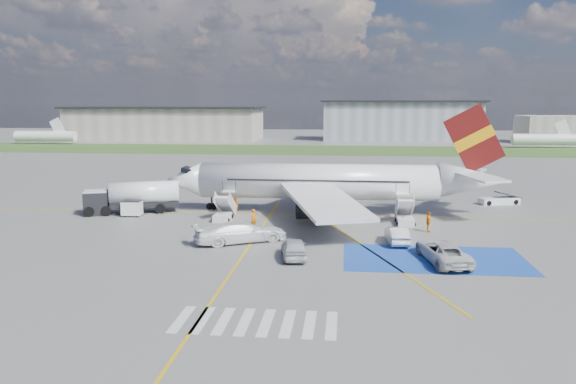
% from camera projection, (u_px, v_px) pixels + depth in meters
% --- Properties ---
extents(ground, '(400.00, 400.00, 0.00)m').
position_uv_depth(ground, '(309.00, 243.00, 48.53)').
color(ground, '#60605E').
rests_on(ground, ground).
extents(grass_strip, '(400.00, 30.00, 0.01)m').
position_uv_depth(grass_strip, '(334.00, 150.00, 141.82)').
color(grass_strip, '#2D4C1E').
rests_on(grass_strip, ground).
extents(taxiway_line_main, '(120.00, 0.20, 0.01)m').
position_uv_depth(taxiway_line_main, '(317.00, 215.00, 60.31)').
color(taxiway_line_main, gold).
rests_on(taxiway_line_main, ground).
extents(taxiway_line_cross, '(0.20, 60.00, 0.01)m').
position_uv_depth(taxiway_line_cross, '(229.00, 276.00, 39.22)').
color(taxiway_line_cross, gold).
rests_on(taxiway_line_cross, ground).
extents(taxiway_line_diag, '(20.71, 56.45, 0.01)m').
position_uv_depth(taxiway_line_diag, '(317.00, 215.00, 60.31)').
color(taxiway_line_diag, gold).
rests_on(taxiway_line_diag, ground).
extents(staging_box, '(14.00, 8.00, 0.01)m').
position_uv_depth(staging_box, '(434.00, 259.00, 43.58)').
color(staging_box, '#1B43A2').
rests_on(staging_box, ground).
extents(crosswalk, '(9.00, 4.00, 0.01)m').
position_uv_depth(crosswalk, '(255.00, 322.00, 31.04)').
color(crosswalk, silver).
rests_on(crosswalk, ground).
extents(terminal_west, '(60.00, 22.00, 10.00)m').
position_uv_depth(terminal_west, '(166.00, 124.00, 181.01)').
color(terminal_west, gray).
rests_on(terminal_west, ground).
extents(terminal_centre, '(48.00, 18.00, 12.00)m').
position_uv_depth(terminal_centre, '(400.00, 121.00, 178.10)').
color(terminal_centre, gray).
rests_on(terminal_centre, ground).
extents(airliner, '(36.81, 32.95, 11.92)m').
position_uv_depth(airliner, '(332.00, 182.00, 61.58)').
color(airliner, white).
rests_on(airliner, ground).
extents(airstairs_fwd, '(1.90, 5.20, 3.60)m').
position_uv_depth(airstairs_fwd, '(223.00, 214.00, 57.95)').
color(airstairs_fwd, white).
rests_on(airstairs_fwd, ground).
extents(airstairs_aft, '(1.90, 5.20, 3.60)m').
position_uv_depth(airstairs_aft, '(405.00, 218.00, 56.06)').
color(airstairs_aft, white).
rests_on(airstairs_aft, ground).
extents(fuel_tanker, '(10.28, 5.93, 3.42)m').
position_uv_depth(fuel_tanker, '(133.00, 200.00, 61.53)').
color(fuel_tanker, black).
rests_on(fuel_tanker, ground).
extents(gpu_cart, '(2.15, 1.49, 1.71)m').
position_uv_depth(gpu_cart, '(132.00, 209.00, 59.68)').
color(gpu_cart, white).
rests_on(gpu_cart, ground).
extents(belt_loader, '(5.26, 3.08, 1.52)m').
position_uv_depth(belt_loader, '(499.00, 201.00, 66.91)').
color(belt_loader, white).
rests_on(belt_loader, ground).
extents(car_silver_a, '(2.63, 4.95, 1.60)m').
position_uv_depth(car_silver_a, '(294.00, 248.00, 43.73)').
color(car_silver_a, '#B9BCC1').
rests_on(car_silver_a, ground).
extents(car_silver_b, '(1.92, 4.58, 1.47)m').
position_uv_depth(car_silver_b, '(397.00, 235.00, 48.27)').
color(car_silver_b, silver).
rests_on(car_silver_b, ground).
extents(van_white_a, '(3.46, 5.92, 2.09)m').
position_uv_depth(van_white_a, '(443.00, 248.00, 42.72)').
color(van_white_a, silver).
rests_on(van_white_a, ground).
extents(van_white_b, '(6.53, 5.02, 2.38)m').
position_uv_depth(van_white_b, '(241.00, 229.00, 48.56)').
color(van_white_b, white).
rests_on(van_white_b, ground).
extents(crew_fwd, '(0.79, 0.81, 1.88)m').
position_uv_depth(crew_fwd, '(254.00, 219.00, 54.05)').
color(crew_fwd, orange).
rests_on(crew_fwd, ground).
extents(crew_nose, '(0.94, 1.06, 1.79)m').
position_uv_depth(crew_nose, '(235.00, 205.00, 61.33)').
color(crew_nose, orange).
rests_on(crew_nose, ground).
extents(crew_aft, '(0.53, 1.16, 1.93)m').
position_uv_depth(crew_aft, '(428.00, 222.00, 52.45)').
color(crew_aft, orange).
rests_on(crew_aft, ground).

